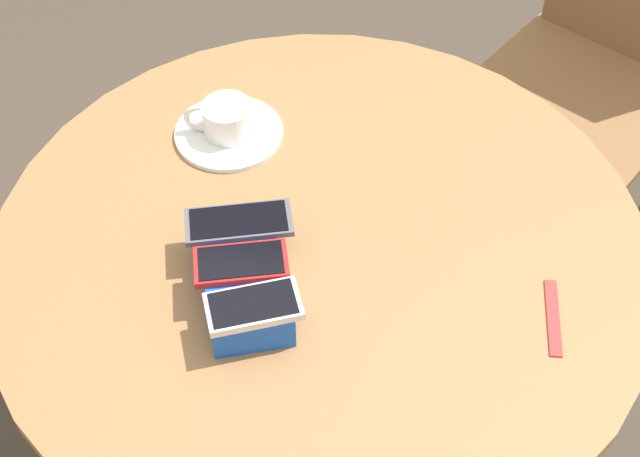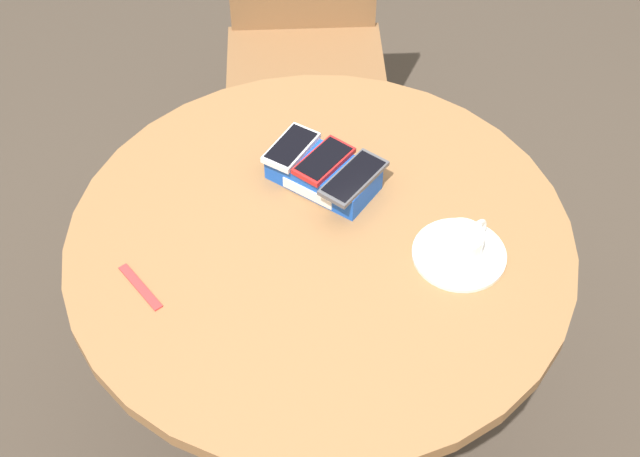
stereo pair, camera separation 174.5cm
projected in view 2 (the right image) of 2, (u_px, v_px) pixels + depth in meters
ground_plane at (320, 431)px, 2.16m from camera, size 8.00×8.00×0.00m
round_table at (320, 277)px, 1.71m from camera, size 0.93×0.93×0.72m
phone_box at (323, 173)px, 1.69m from camera, size 0.22×0.16×0.05m
phone_white at (291, 147)px, 1.69m from camera, size 0.10×0.13×0.01m
phone_red at (324, 160)px, 1.66m from camera, size 0.09×0.13×0.01m
phone_gray at (354, 178)px, 1.64m from camera, size 0.10×0.15×0.01m
saucer at (459, 254)px, 1.58m from camera, size 0.17×0.17×0.01m
coffee_cup at (462, 242)px, 1.56m from camera, size 0.08×0.11×0.05m
lanyard_strap at (140, 287)px, 1.54m from camera, size 0.12×0.02×0.00m
chair_far_side at (305, 51)px, 2.37m from camera, size 0.58×0.58×0.92m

